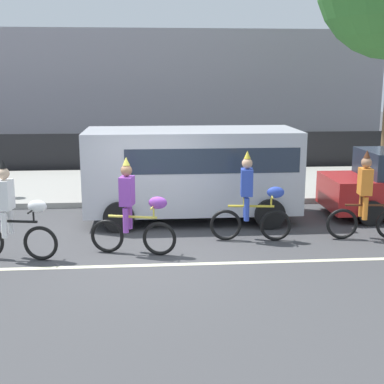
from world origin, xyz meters
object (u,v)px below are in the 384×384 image
parade_cyclist_zebra (13,217)px  pedestrian_onlooker (92,167)px  parade_cyclist_purple (133,212)px  parade_cyclist_orange (369,201)px  parade_cyclist_cobalt (252,202)px  parked_van_silver (195,167)px

parade_cyclist_zebra → pedestrian_onlooker: bearing=77.1°
parade_cyclist_zebra → parade_cyclist_purple: bearing=3.6°
parade_cyclist_purple → parade_cyclist_orange: size_ratio=1.00×
parade_cyclist_purple → pedestrian_onlooker: (-1.21, 4.37, 0.17)m
parade_cyclist_cobalt → parade_cyclist_orange: same height
parade_cyclist_cobalt → parade_cyclist_zebra: bearing=-170.2°
parade_cyclist_zebra → pedestrian_onlooker: 4.63m
parade_cyclist_zebra → pedestrian_onlooker: size_ratio=1.19×
parade_cyclist_cobalt → parade_cyclist_orange: bearing=-2.5°
pedestrian_onlooker → parade_cyclist_purple: bearing=-74.5°
parked_van_silver → parade_cyclist_purple: bearing=-119.2°
parade_cyclist_purple → parked_van_silver: bearing=60.8°
parade_cyclist_orange → parked_van_silver: bearing=151.1°
parade_cyclist_cobalt → pedestrian_onlooker: parade_cyclist_cobalt is taller
parked_van_silver → pedestrian_onlooker: size_ratio=3.09×
parade_cyclist_purple → parade_cyclist_cobalt: same height
parade_cyclist_purple → parade_cyclist_orange: 4.97m
parade_cyclist_orange → parked_van_silver: (-3.53, 1.95, 0.44)m
parade_cyclist_orange → pedestrian_onlooker: size_ratio=1.19×
parade_cyclist_purple → parade_cyclist_cobalt: size_ratio=1.00×
parked_van_silver → pedestrian_onlooker: (-2.62, 1.85, -0.27)m
parade_cyclist_orange → pedestrian_onlooker: bearing=148.2°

